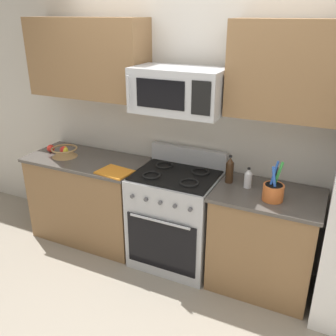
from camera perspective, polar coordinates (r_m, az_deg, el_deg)
ground_plane at (r=3.36m, az=-3.95°, el=-19.95°), size 16.00×16.00×0.00m
wall_back at (r=3.56m, az=3.86°, el=6.83°), size 8.00×0.10×2.60m
counter_left at (r=4.03m, az=-11.92°, el=-4.57°), size 1.22×0.62×0.91m
range_oven at (r=3.56m, az=1.20°, el=-7.62°), size 0.76×0.67×1.09m
counter_right at (r=3.37m, az=14.41°, el=-10.73°), size 0.88×0.62×0.91m
microwave at (r=3.15m, az=1.59°, el=11.79°), size 0.77×0.44×0.37m
upper_cabinets_left at (r=3.75m, az=-12.26°, el=16.13°), size 1.21×0.34×0.73m
upper_cabinets_right at (r=3.02m, az=17.86°, el=14.05°), size 0.87×0.34×0.73m
utensil_crock at (r=3.02m, az=15.84°, el=-3.41°), size 0.16×0.16×0.33m
fruit_basket at (r=3.93m, az=-15.59°, el=2.45°), size 0.26×0.26×0.11m
apple_loose at (r=4.11m, az=-17.54°, el=2.89°), size 0.08×0.08×0.08m
cutting_board at (r=3.45m, az=-8.17°, el=-0.61°), size 0.33×0.27×0.02m
bottle_vinegar at (r=3.18m, az=12.18°, el=-1.58°), size 0.06×0.06×0.18m
bottle_soy at (r=3.23m, az=9.44°, el=-0.33°), size 0.07×0.07×0.25m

